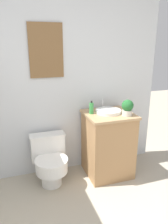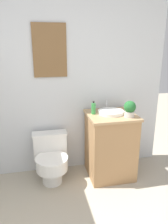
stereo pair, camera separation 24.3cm
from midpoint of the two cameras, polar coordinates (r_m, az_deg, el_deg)
The scene contains 6 objects.
wall_back at distance 2.74m, azimuth -11.51°, elevation 8.32°, with size 3.52×0.07×2.50m.
toilet at distance 2.79m, azimuth -6.07°, elevation -11.99°, with size 0.44×0.52×0.60m.
vanity at distance 2.88m, azimuth 9.28°, elevation -8.56°, with size 0.59×0.56×0.84m.
sink at distance 2.73m, azimuth 9.56°, elevation -0.03°, with size 0.32×0.35×0.13m.
soap_bottle at distance 2.68m, azimuth 5.10°, elevation 0.89°, with size 0.05×0.05×0.16m.
potted_plant at distance 2.63m, azimuth 14.47°, elevation 0.80°, with size 0.14×0.14×0.20m.
Camera 2 is at (0.08, -0.71, 1.68)m, focal length 35.00 mm.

